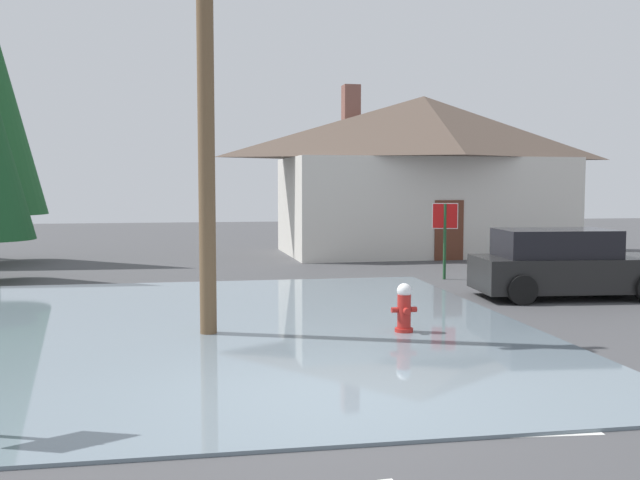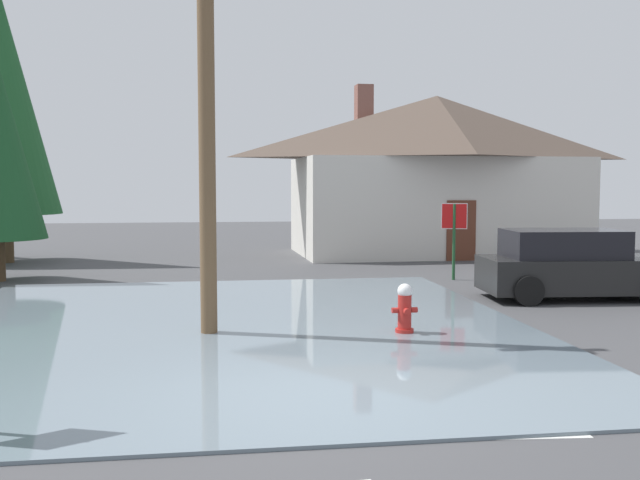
# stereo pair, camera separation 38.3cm
# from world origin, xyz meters

# --- Properties ---
(ground_plane) EXTENTS (80.00, 80.00, 0.10)m
(ground_plane) POSITION_xyz_m (0.00, 0.00, -0.05)
(ground_plane) COLOR #424244
(flood_puddle) EXTENTS (10.65, 12.19, 0.04)m
(flood_puddle) POSITION_xyz_m (-0.97, 4.43, 0.02)
(flood_puddle) COLOR slate
(flood_puddle) RESTS_ON ground
(lane_stop_bar) EXTENTS (4.06, 0.64, 0.01)m
(lane_stop_bar) POSITION_xyz_m (0.59, -1.42, 0.00)
(lane_stop_bar) COLOR silver
(lane_stop_bar) RESTS_ON ground
(fire_hydrant) EXTENTS (0.44, 0.38, 0.88)m
(fire_hydrant) POSITION_xyz_m (2.01, 3.47, 0.43)
(fire_hydrant) COLOR #AD231E
(fire_hydrant) RESTS_ON ground
(utility_pole) EXTENTS (1.60, 0.28, 7.70)m
(utility_pole) POSITION_xyz_m (-1.28, 3.93, 4.02)
(utility_pole) COLOR brown
(utility_pole) RESTS_ON ground
(stop_sign_far) EXTENTS (0.66, 0.21, 2.04)m
(stop_sign_far) POSITION_xyz_m (5.12, 10.16, 1.44)
(stop_sign_far) COLOR #1E4C28
(stop_sign_far) RESTS_ON ground
(house) EXTENTS (10.88, 5.89, 6.15)m
(house) POSITION_xyz_m (6.83, 17.36, 2.96)
(house) COLOR beige
(house) RESTS_ON ground
(parked_car) EXTENTS (4.29, 2.20, 1.54)m
(parked_car) POSITION_xyz_m (6.71, 6.70, 0.74)
(parked_car) COLOR black
(parked_car) RESTS_ON ground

